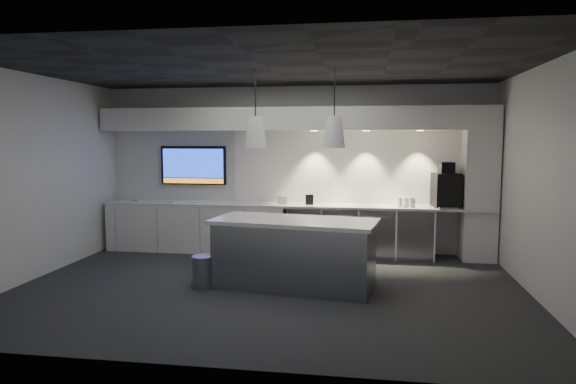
% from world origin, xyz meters
% --- Properties ---
extents(floor, '(7.00, 7.00, 0.00)m').
position_xyz_m(floor, '(0.00, 0.00, 0.00)').
color(floor, '#29292B').
rests_on(floor, ground).
extents(ceiling, '(7.00, 7.00, 0.00)m').
position_xyz_m(ceiling, '(0.00, 0.00, 3.00)').
color(ceiling, black).
rests_on(ceiling, wall_back).
extents(wall_back, '(7.00, 0.00, 7.00)m').
position_xyz_m(wall_back, '(0.00, 2.50, 1.50)').
color(wall_back, silver).
rests_on(wall_back, floor).
extents(wall_front, '(7.00, 0.00, 7.00)m').
position_xyz_m(wall_front, '(0.00, -2.50, 1.50)').
color(wall_front, silver).
rests_on(wall_front, floor).
extents(wall_left, '(0.00, 7.00, 7.00)m').
position_xyz_m(wall_left, '(-3.50, 0.00, 1.50)').
color(wall_left, silver).
rests_on(wall_left, floor).
extents(wall_right, '(0.00, 7.00, 7.00)m').
position_xyz_m(wall_right, '(3.50, 0.00, 1.50)').
color(wall_right, silver).
rests_on(wall_right, floor).
extents(back_counter, '(6.80, 0.65, 0.04)m').
position_xyz_m(back_counter, '(0.00, 2.17, 0.88)').
color(back_counter, white).
rests_on(back_counter, left_base_cabinets).
extents(left_base_cabinets, '(3.30, 0.63, 0.86)m').
position_xyz_m(left_base_cabinets, '(-1.75, 2.17, 0.43)').
color(left_base_cabinets, white).
rests_on(left_base_cabinets, floor).
extents(fridge_unit_a, '(0.60, 0.61, 0.85)m').
position_xyz_m(fridge_unit_a, '(0.25, 2.17, 0.42)').
color(fridge_unit_a, gray).
rests_on(fridge_unit_a, floor).
extents(fridge_unit_b, '(0.60, 0.61, 0.85)m').
position_xyz_m(fridge_unit_b, '(0.88, 2.17, 0.42)').
color(fridge_unit_b, gray).
rests_on(fridge_unit_b, floor).
extents(fridge_unit_c, '(0.60, 0.61, 0.85)m').
position_xyz_m(fridge_unit_c, '(1.51, 2.17, 0.42)').
color(fridge_unit_c, gray).
rests_on(fridge_unit_c, floor).
extents(fridge_unit_d, '(0.60, 0.61, 0.85)m').
position_xyz_m(fridge_unit_d, '(2.14, 2.17, 0.42)').
color(fridge_unit_d, gray).
rests_on(fridge_unit_d, floor).
extents(backsplash, '(4.60, 0.03, 1.30)m').
position_xyz_m(backsplash, '(1.20, 2.48, 1.55)').
color(backsplash, white).
rests_on(backsplash, wall_back).
extents(soffit, '(6.90, 0.60, 0.40)m').
position_xyz_m(soffit, '(0.00, 2.20, 2.40)').
color(soffit, white).
rests_on(soffit, wall_back).
extents(column, '(0.55, 0.55, 2.60)m').
position_xyz_m(column, '(3.20, 2.20, 1.30)').
color(column, white).
rests_on(column, floor).
extents(wall_tv, '(1.25, 0.07, 0.72)m').
position_xyz_m(wall_tv, '(-1.90, 2.45, 1.56)').
color(wall_tv, black).
rests_on(wall_tv, wall_back).
extents(island, '(2.37, 1.29, 0.95)m').
position_xyz_m(island, '(0.35, 0.11, 0.48)').
color(island, gray).
rests_on(island, floor).
extents(bin, '(0.39, 0.39, 0.44)m').
position_xyz_m(bin, '(-0.90, -0.09, 0.22)').
color(bin, gray).
rests_on(bin, floor).
extents(coffee_machine, '(0.47, 0.63, 0.76)m').
position_xyz_m(coffee_machine, '(2.66, 2.20, 1.21)').
color(coffee_machine, black).
rests_on(coffee_machine, back_counter).
extents(sign_black, '(0.14, 0.06, 0.18)m').
position_xyz_m(sign_black, '(0.33, 2.12, 0.99)').
color(sign_black, black).
rests_on(sign_black, back_counter).
extents(sign_white, '(0.18, 0.04, 0.14)m').
position_xyz_m(sign_white, '(-0.15, 2.11, 0.97)').
color(sign_white, white).
rests_on(sign_white, back_counter).
extents(cup_cluster, '(0.29, 0.19, 0.16)m').
position_xyz_m(cup_cluster, '(2.00, 2.11, 0.98)').
color(cup_cluster, white).
rests_on(cup_cluster, back_counter).
extents(tray_a, '(0.20, 0.20, 0.02)m').
position_xyz_m(tray_a, '(-2.90, 2.17, 0.91)').
color(tray_a, '#ACACAC').
rests_on(tray_a, back_counter).
extents(tray_b, '(0.20, 0.20, 0.02)m').
position_xyz_m(tray_b, '(-2.49, 2.14, 0.91)').
color(tray_b, '#ACACAC').
rests_on(tray_b, back_counter).
extents(tray_c, '(0.17, 0.17, 0.02)m').
position_xyz_m(tray_c, '(-2.20, 2.08, 0.91)').
color(tray_c, '#ACACAC').
rests_on(tray_c, back_counter).
extents(tray_d, '(0.20, 0.20, 0.02)m').
position_xyz_m(tray_d, '(-1.81, 2.08, 0.91)').
color(tray_d, '#ACACAC').
rests_on(tray_d, back_counter).
extents(pendant_left, '(0.30, 0.30, 1.12)m').
position_xyz_m(pendant_left, '(-0.19, 0.11, 2.15)').
color(pendant_left, white).
rests_on(pendant_left, ceiling).
extents(pendant_right, '(0.30, 0.30, 1.12)m').
position_xyz_m(pendant_right, '(0.88, 0.11, 2.15)').
color(pendant_right, white).
rests_on(pendant_right, ceiling).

